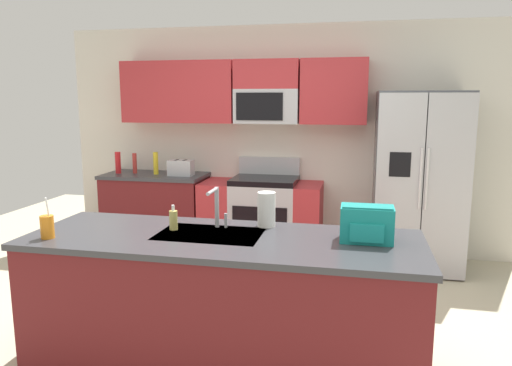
{
  "coord_description": "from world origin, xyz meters",
  "views": [
    {
      "loc": [
        0.87,
        -3.42,
        1.77
      ],
      "look_at": [
        0.01,
        0.6,
        1.05
      ],
      "focal_mm": 33.68,
      "sensor_mm": 36.0,
      "label": 1
    }
  ],
  "objects_px": {
    "refrigerator": "(419,182)",
    "backpack": "(367,223)",
    "sink_faucet": "(216,204)",
    "paper_towel_roll": "(266,209)",
    "soap_dispenser": "(173,220)",
    "range_oven": "(261,217)",
    "drink_cup_orange": "(47,227)",
    "bottle_red": "(118,163)",
    "pepper_mill": "(135,163)",
    "toaster": "(181,168)",
    "bottle_yellow": "(156,163)"
  },
  "relations": [
    {
      "from": "refrigerator",
      "to": "backpack",
      "type": "height_order",
      "value": "refrigerator"
    },
    {
      "from": "range_oven",
      "to": "pepper_mill",
      "type": "xyz_separation_m",
      "value": [
        -1.54,
        -0.0,
        0.58
      ]
    },
    {
      "from": "sink_faucet",
      "to": "paper_towel_roll",
      "type": "relative_size",
      "value": 1.17
    },
    {
      "from": "bottle_red",
      "to": "pepper_mill",
      "type": "bearing_deg",
      "value": 11.44
    },
    {
      "from": "pepper_mill",
      "to": "bottle_red",
      "type": "bearing_deg",
      "value": -168.56
    },
    {
      "from": "paper_towel_roll",
      "to": "drink_cup_orange",
      "type": "bearing_deg",
      "value": -156.25
    },
    {
      "from": "toaster",
      "to": "backpack",
      "type": "xyz_separation_m",
      "value": [
        2.06,
        -2.22,
        0.03
      ]
    },
    {
      "from": "pepper_mill",
      "to": "paper_towel_roll",
      "type": "xyz_separation_m",
      "value": [
        1.98,
        -2.05,
        0.0
      ]
    },
    {
      "from": "refrigerator",
      "to": "bottle_red",
      "type": "relative_size",
      "value": 7.27
    },
    {
      "from": "drink_cup_orange",
      "to": "backpack",
      "type": "bearing_deg",
      "value": 10.06
    },
    {
      "from": "bottle_yellow",
      "to": "drink_cup_orange",
      "type": "distance_m",
      "value": 2.64
    },
    {
      "from": "sink_faucet",
      "to": "drink_cup_orange",
      "type": "bearing_deg",
      "value": -155.16
    },
    {
      "from": "refrigerator",
      "to": "toaster",
      "type": "height_order",
      "value": "refrigerator"
    },
    {
      "from": "bottle_yellow",
      "to": "paper_towel_roll",
      "type": "xyz_separation_m",
      "value": [
        1.71,
        -2.03,
        -0.01
      ]
    },
    {
      "from": "range_oven",
      "to": "bottle_yellow",
      "type": "height_order",
      "value": "bottle_yellow"
    },
    {
      "from": "range_oven",
      "to": "paper_towel_roll",
      "type": "bearing_deg",
      "value": -77.71
    },
    {
      "from": "range_oven",
      "to": "soap_dispenser",
      "type": "xyz_separation_m",
      "value": [
        -0.15,
        -2.27,
        0.53
      ]
    },
    {
      "from": "refrigerator",
      "to": "bottle_yellow",
      "type": "bearing_deg",
      "value": 179.03
    },
    {
      "from": "range_oven",
      "to": "paper_towel_roll",
      "type": "distance_m",
      "value": 2.18
    },
    {
      "from": "backpack",
      "to": "toaster",
      "type": "bearing_deg",
      "value": 132.81
    },
    {
      "from": "toaster",
      "to": "backpack",
      "type": "height_order",
      "value": "backpack"
    },
    {
      "from": "bottle_yellow",
      "to": "backpack",
      "type": "distance_m",
      "value": 3.28
    },
    {
      "from": "bottle_red",
      "to": "soap_dispenser",
      "type": "distance_m",
      "value": 2.73
    },
    {
      "from": "refrigerator",
      "to": "drink_cup_orange",
      "type": "height_order",
      "value": "refrigerator"
    },
    {
      "from": "refrigerator",
      "to": "drink_cup_orange",
      "type": "distance_m",
      "value": 3.6
    },
    {
      "from": "refrigerator",
      "to": "pepper_mill",
      "type": "xyz_separation_m",
      "value": [
        -3.21,
        0.07,
        0.09
      ]
    },
    {
      "from": "range_oven",
      "to": "paper_towel_roll",
      "type": "xyz_separation_m",
      "value": [
        0.45,
        -2.05,
        0.58
      ]
    },
    {
      "from": "soap_dispenser",
      "to": "paper_towel_roll",
      "type": "height_order",
      "value": "paper_towel_roll"
    },
    {
      "from": "pepper_mill",
      "to": "bottle_red",
      "type": "height_order",
      "value": "bottle_red"
    },
    {
      "from": "drink_cup_orange",
      "to": "toaster",
      "type": "bearing_deg",
      "value": 91.88
    },
    {
      "from": "refrigerator",
      "to": "backpack",
      "type": "relative_size",
      "value": 5.78
    },
    {
      "from": "toaster",
      "to": "soap_dispenser",
      "type": "bearing_deg",
      "value": -70.4
    },
    {
      "from": "sink_faucet",
      "to": "paper_towel_roll",
      "type": "xyz_separation_m",
      "value": [
        0.32,
        0.12,
        -0.05
      ]
    },
    {
      "from": "pepper_mill",
      "to": "bottle_red",
      "type": "xyz_separation_m",
      "value": [
        -0.19,
        -0.04,
        0.01
      ]
    },
    {
      "from": "range_oven",
      "to": "drink_cup_orange",
      "type": "distance_m",
      "value": 2.81
    },
    {
      "from": "bottle_yellow",
      "to": "backpack",
      "type": "relative_size",
      "value": 0.81
    },
    {
      "from": "toaster",
      "to": "bottle_red",
      "type": "xyz_separation_m",
      "value": [
        -0.79,
        0.01,
        0.04
      ]
    },
    {
      "from": "drink_cup_orange",
      "to": "paper_towel_roll",
      "type": "bearing_deg",
      "value": 23.75
    },
    {
      "from": "drink_cup_orange",
      "to": "backpack",
      "type": "distance_m",
      "value": 2.01
    },
    {
      "from": "refrigerator",
      "to": "backpack",
      "type": "xyz_separation_m",
      "value": [
        -0.56,
        -2.2,
        0.09
      ]
    },
    {
      "from": "refrigerator",
      "to": "bottle_yellow",
      "type": "xyz_separation_m",
      "value": [
        -2.94,
        0.05,
        0.11
      ]
    },
    {
      "from": "bottle_yellow",
      "to": "soap_dispenser",
      "type": "height_order",
      "value": "bottle_yellow"
    },
    {
      "from": "pepper_mill",
      "to": "toaster",
      "type": "bearing_deg",
      "value": -4.78
    },
    {
      "from": "range_oven",
      "to": "backpack",
      "type": "distance_m",
      "value": 2.6
    },
    {
      "from": "bottle_yellow",
      "to": "paper_towel_roll",
      "type": "bearing_deg",
      "value": -49.94
    },
    {
      "from": "pepper_mill",
      "to": "sink_faucet",
      "type": "height_order",
      "value": "sink_faucet"
    },
    {
      "from": "refrigerator",
      "to": "soap_dispenser",
      "type": "distance_m",
      "value": 2.86
    },
    {
      "from": "pepper_mill",
      "to": "backpack",
      "type": "height_order",
      "value": "pepper_mill"
    },
    {
      "from": "bottle_yellow",
      "to": "soap_dispenser",
      "type": "relative_size",
      "value": 1.53
    },
    {
      "from": "soap_dispenser",
      "to": "paper_towel_roll",
      "type": "relative_size",
      "value": 0.71
    }
  ]
}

